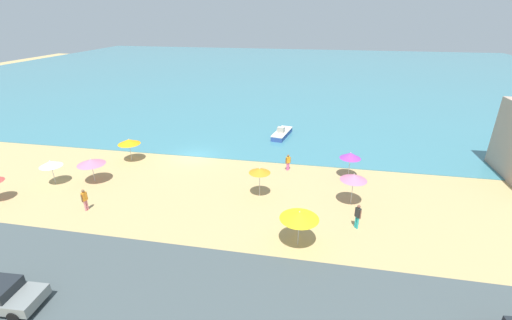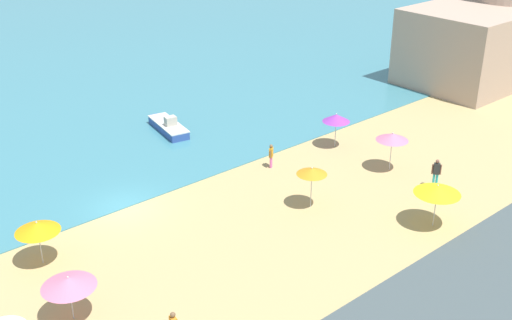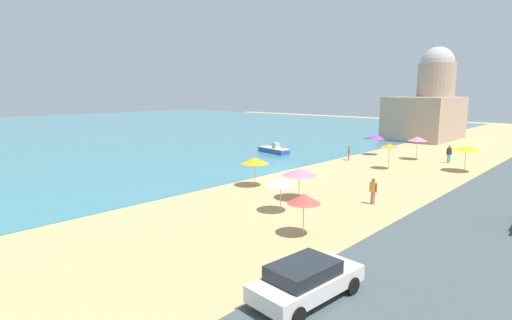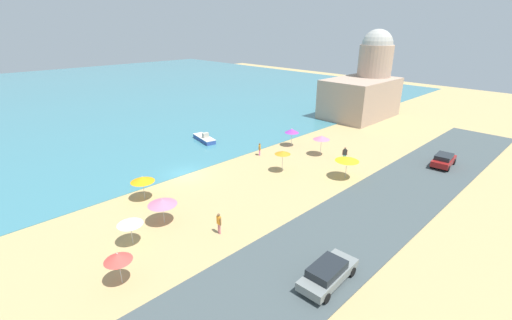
% 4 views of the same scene
% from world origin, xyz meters
% --- Properties ---
extents(ground_plane, '(160.00, 160.00, 0.00)m').
position_xyz_m(ground_plane, '(0.00, 0.00, 0.00)').
color(ground_plane, tan).
extents(sea, '(150.00, 110.00, 0.05)m').
position_xyz_m(sea, '(0.00, 55.00, 0.03)').
color(sea, teal).
rests_on(sea, ground_plane).
extents(coastal_road, '(80.00, 8.00, 0.06)m').
position_xyz_m(coastal_road, '(0.00, -18.00, 0.03)').
color(coastal_road, '#414D4F').
rests_on(coastal_road, ground_plane).
extents(beach_umbrella_0, '(1.72, 1.72, 2.50)m').
position_xyz_m(beach_umbrella_0, '(8.04, -6.70, 2.24)').
color(beach_umbrella_0, '#B2B2B7').
rests_on(beach_umbrella_0, ground_plane).
extents(beach_umbrella_1, '(1.85, 1.85, 2.20)m').
position_xyz_m(beach_umbrella_1, '(-9.77, -7.91, 1.90)').
color(beach_umbrella_1, '#B2B2B7').
rests_on(beach_umbrella_1, ground_plane).
extents(beach_umbrella_2, '(2.48, 2.48, 2.48)m').
position_xyz_m(beach_umbrella_2, '(11.57, -12.45, 2.18)').
color(beach_umbrella_2, '#B2B2B7').
rests_on(beach_umbrella_2, ground_plane).
extents(beach_umbrella_3, '(1.71, 1.71, 2.26)m').
position_xyz_m(beach_umbrella_3, '(-12.13, -11.35, 1.94)').
color(beach_umbrella_3, '#B2B2B7').
rests_on(beach_umbrella_3, ground_plane).
extents(beach_umbrella_4, '(2.33, 2.33, 2.19)m').
position_xyz_m(beach_umbrella_4, '(-6.61, -6.96, 1.90)').
color(beach_umbrella_4, '#B2B2B7').
rests_on(beach_umbrella_4, ground_plane).
extents(beach_umbrella_5, '(1.87, 1.87, 2.43)m').
position_xyz_m(beach_umbrella_5, '(15.29, -1.84, 2.10)').
color(beach_umbrella_5, '#B2B2B7').
rests_on(beach_umbrella_5, ground_plane).
extents(beach_umbrella_6, '(2.02, 2.02, 2.58)m').
position_xyz_m(beach_umbrella_6, '(15.22, -6.59, 2.28)').
color(beach_umbrella_6, '#B2B2B7').
rests_on(beach_umbrella_6, ground_plane).
extents(beach_umbrella_7, '(2.16, 2.16, 2.33)m').
position_xyz_m(beach_umbrella_7, '(-5.82, -2.08, 2.02)').
color(beach_umbrella_7, '#B2B2B7').
rests_on(beach_umbrella_7, ground_plane).
extents(bather_0, '(0.27, 0.56, 1.75)m').
position_xyz_m(bather_0, '(-4.34, -11.29, 0.98)').
color(bather_0, '#D57B86').
rests_on(bather_0, ground_plane).
extents(bather_1, '(0.47, 0.39, 1.58)m').
position_xyz_m(bather_1, '(9.79, -1.41, 0.88)').
color(bather_1, '#DF60A6').
rests_on(bather_1, ground_plane).
extents(bather_2, '(0.40, 0.46, 1.83)m').
position_xyz_m(bather_2, '(15.39, -9.87, 1.03)').
color(bather_2, '#28AAAA').
rests_on(bather_2, ground_plane).
extents(parked_car_1, '(4.62, 2.10, 1.41)m').
position_xyz_m(parked_car_1, '(-2.92, -20.31, 0.81)').
color(parked_car_1, gray).
rests_on(parked_car_1, coastal_road).
extents(parked_car_2, '(4.14, 2.22, 1.44)m').
position_xyz_m(parked_car_2, '(22.24, -18.43, 0.82)').
color(parked_car_2, maroon).
rests_on(parked_car_2, coastal_road).
extents(skiff_nearshore, '(2.18, 4.93, 1.26)m').
position_xyz_m(skiff_nearshore, '(8.13, 7.83, 0.41)').
color(skiff_nearshore, '#32509B').
rests_on(skiff_nearshore, sea).
extents(harbor_fortress, '(13.24, 8.73, 14.37)m').
position_xyz_m(harbor_fortress, '(37.02, 0.14, 4.98)').
color(harbor_fortress, tan).
rests_on(harbor_fortress, ground_plane).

